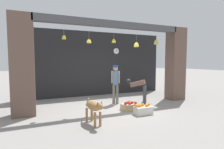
{
  "coord_description": "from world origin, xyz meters",
  "views": [
    {
      "loc": [
        -2.7,
        -5.92,
        1.76
      ],
      "look_at": [
        0.0,
        0.39,
        1.23
      ],
      "focal_mm": 28.0,
      "sensor_mm": 36.0,
      "label": 1
    }
  ],
  "objects_px": {
    "fruit_crate_oranges": "(143,110)",
    "dog": "(94,107)",
    "water_bottle": "(142,106)",
    "fruit_crate_apples": "(129,106)",
    "shopkeeper": "(116,82)",
    "worker_stooping": "(139,88)",
    "wall_clock": "(116,51)"
  },
  "relations": [
    {
      "from": "fruit_crate_oranges",
      "to": "dog",
      "type": "bearing_deg",
      "value": -172.27
    },
    {
      "from": "water_bottle",
      "to": "fruit_crate_apples",
      "type": "bearing_deg",
      "value": 172.58
    },
    {
      "from": "shopkeeper",
      "to": "water_bottle",
      "type": "distance_m",
      "value": 1.48
    },
    {
      "from": "dog",
      "to": "water_bottle",
      "type": "bearing_deg",
      "value": 101.19
    },
    {
      "from": "water_bottle",
      "to": "shopkeeper",
      "type": "bearing_deg",
      "value": 118.75
    },
    {
      "from": "dog",
      "to": "fruit_crate_apples",
      "type": "relative_size",
      "value": 1.84
    },
    {
      "from": "worker_stooping",
      "to": "dog",
      "type": "bearing_deg",
      "value": 162.59
    },
    {
      "from": "shopkeeper",
      "to": "water_bottle",
      "type": "height_order",
      "value": "shopkeeper"
    },
    {
      "from": "dog",
      "to": "shopkeeper",
      "type": "relative_size",
      "value": 0.61
    },
    {
      "from": "shopkeeper",
      "to": "fruit_crate_oranges",
      "type": "height_order",
      "value": "shopkeeper"
    },
    {
      "from": "shopkeeper",
      "to": "fruit_crate_oranges",
      "type": "relative_size",
      "value": 2.72
    },
    {
      "from": "dog",
      "to": "water_bottle",
      "type": "distance_m",
      "value": 2.31
    },
    {
      "from": "fruit_crate_apples",
      "to": "water_bottle",
      "type": "distance_m",
      "value": 0.52
    },
    {
      "from": "worker_stooping",
      "to": "water_bottle",
      "type": "height_order",
      "value": "worker_stooping"
    },
    {
      "from": "dog",
      "to": "fruit_crate_oranges",
      "type": "bearing_deg",
      "value": 87.59
    },
    {
      "from": "worker_stooping",
      "to": "fruit_crate_oranges",
      "type": "height_order",
      "value": "worker_stooping"
    },
    {
      "from": "wall_clock",
      "to": "dog",
      "type": "bearing_deg",
      "value": -122.15
    },
    {
      "from": "worker_stooping",
      "to": "wall_clock",
      "type": "height_order",
      "value": "wall_clock"
    },
    {
      "from": "worker_stooping",
      "to": "water_bottle",
      "type": "bearing_deg",
      "value": -151.16
    },
    {
      "from": "water_bottle",
      "to": "dog",
      "type": "bearing_deg",
      "value": -158.66
    },
    {
      "from": "fruit_crate_apples",
      "to": "wall_clock",
      "type": "distance_m",
      "value": 3.83
    },
    {
      "from": "worker_stooping",
      "to": "water_bottle",
      "type": "distance_m",
      "value": 0.73
    },
    {
      "from": "water_bottle",
      "to": "wall_clock",
      "type": "distance_m",
      "value": 3.81
    },
    {
      "from": "shopkeeper",
      "to": "wall_clock",
      "type": "relative_size",
      "value": 4.92
    },
    {
      "from": "dog",
      "to": "fruit_crate_apples",
      "type": "bearing_deg",
      "value": 109.01
    },
    {
      "from": "shopkeeper",
      "to": "dog",
      "type": "bearing_deg",
      "value": 76.49
    },
    {
      "from": "worker_stooping",
      "to": "fruit_crate_apples",
      "type": "relative_size",
      "value": 2.01
    },
    {
      "from": "water_bottle",
      "to": "wall_clock",
      "type": "relative_size",
      "value": 0.76
    },
    {
      "from": "fruit_crate_apples",
      "to": "wall_clock",
      "type": "height_order",
      "value": "wall_clock"
    },
    {
      "from": "water_bottle",
      "to": "worker_stooping",
      "type": "bearing_deg",
      "value": 75.34
    },
    {
      "from": "dog",
      "to": "shopkeeper",
      "type": "bearing_deg",
      "value": 131.42
    },
    {
      "from": "dog",
      "to": "wall_clock",
      "type": "distance_m",
      "value": 4.98
    }
  ]
}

